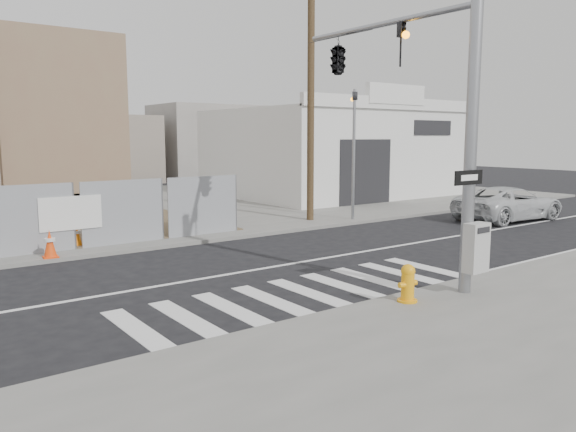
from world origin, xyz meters
TOP-DOWN VIEW (x-y plane):
  - ground at (0.00, 0.00)m, footprint 100.00×100.00m
  - sidewalk_far at (0.00, 14.00)m, footprint 50.00×20.00m
  - signal_pole at (2.49, -2.05)m, footprint 0.96×5.87m
  - far_signal_pole at (8.00, 4.60)m, footprint 0.16×0.20m
  - concrete_wall_right at (-0.50, 14.08)m, footprint 5.50×1.30m
  - auto_shop at (14.00, 12.97)m, footprint 12.00×10.20m
  - utility_pole_right at (6.50, 5.50)m, footprint 1.60×0.28m
  - fire_hydrant at (0.95, -4.55)m, footprint 0.50×0.50m
  - suv at (13.59, 1.11)m, footprint 5.19×2.70m
  - traffic_cone_c at (-3.81, 4.22)m, footprint 0.44×0.44m
  - traffic_cone_d at (-2.74, 5.40)m, footprint 0.38×0.38m

SIDE VIEW (x-z plane):
  - ground at x=0.00m, z-range 0.00..0.00m
  - sidewalk_far at x=0.00m, z-range 0.00..0.12m
  - traffic_cone_d at x=-2.74m, z-range 0.11..0.81m
  - traffic_cone_c at x=-3.81m, z-range 0.11..0.89m
  - fire_hydrant at x=0.95m, z-range 0.12..0.89m
  - suv at x=13.59m, z-range 0.00..1.40m
  - auto_shop at x=14.00m, z-range -0.44..5.51m
  - concrete_wall_right at x=-0.50m, z-range -0.62..7.38m
  - far_signal_pole at x=8.00m, z-range 0.68..6.28m
  - signal_pole at x=2.49m, z-range 1.28..8.28m
  - utility_pole_right at x=6.50m, z-range 0.20..10.20m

